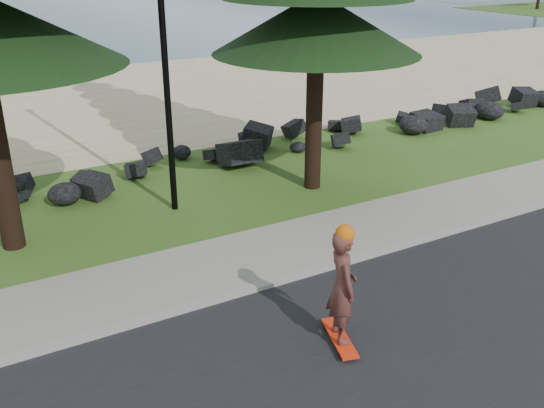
% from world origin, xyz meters
% --- Properties ---
extents(ground, '(160.00, 160.00, 0.00)m').
position_xyz_m(ground, '(0.00, 0.00, 0.00)').
color(ground, '#3A581B').
rests_on(ground, ground).
extents(kerb, '(160.00, 0.20, 0.10)m').
position_xyz_m(kerb, '(0.00, -0.90, 0.05)').
color(kerb, '#9A958B').
rests_on(kerb, ground).
extents(sidewalk, '(160.00, 2.00, 0.08)m').
position_xyz_m(sidewalk, '(0.00, 0.20, 0.04)').
color(sidewalk, gray).
rests_on(sidewalk, ground).
extents(beach_sand, '(160.00, 15.00, 0.01)m').
position_xyz_m(beach_sand, '(0.00, 14.50, 0.01)').
color(beach_sand, tan).
rests_on(beach_sand, ground).
extents(seawall_boulders, '(60.00, 2.40, 1.10)m').
position_xyz_m(seawall_boulders, '(0.00, 5.60, 0.00)').
color(seawall_boulders, black).
rests_on(seawall_boulders, ground).
extents(lamp_post, '(0.25, 0.14, 8.14)m').
position_xyz_m(lamp_post, '(0.00, 3.20, 4.13)').
color(lamp_post, black).
rests_on(lamp_post, ground).
extents(skateboarder, '(0.59, 1.08, 1.96)m').
position_xyz_m(skateboarder, '(0.29, -2.89, 0.99)').
color(skateboarder, red).
rests_on(skateboarder, ground).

